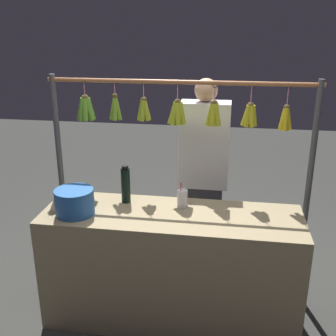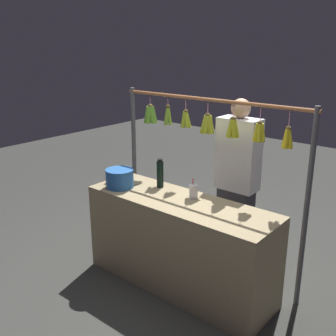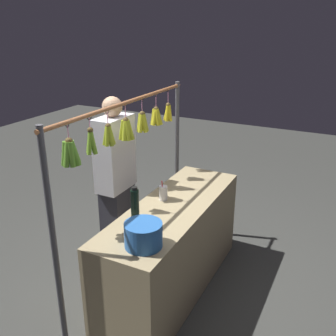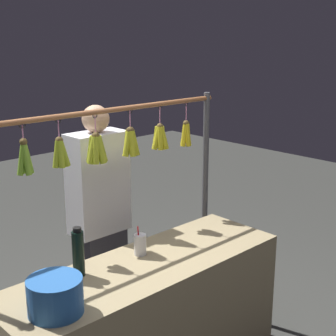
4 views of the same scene
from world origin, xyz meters
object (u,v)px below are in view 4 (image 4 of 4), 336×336
Objects in this scene: water_bottle at (78,253)px; drink_cup at (140,244)px; blue_bucket at (55,296)px; vendor_person at (100,226)px.

water_bottle is 1.54× the size of drink_cup.
water_bottle is at bearing -140.06° from blue_bucket.
blue_bucket is 0.74m from drink_cup.
water_bottle is 0.42m from drink_cup.
vendor_person is (-0.11, -0.56, -0.08)m from drink_cup.
water_bottle is at bearing -3.98° from drink_cup.
blue_bucket is 1.13m from vendor_person.
vendor_person is at bearing -136.32° from blue_bucket.
vendor_person is at bearing -101.02° from drink_cup.
blue_bucket is (0.29, 0.25, -0.05)m from water_bottle.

